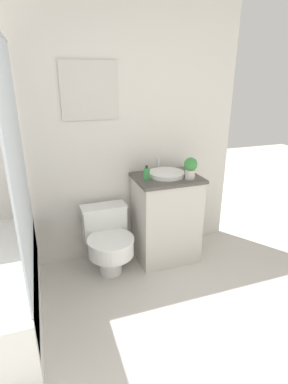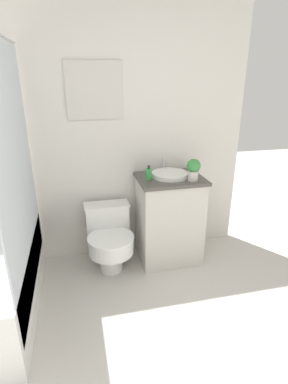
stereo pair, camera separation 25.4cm
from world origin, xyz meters
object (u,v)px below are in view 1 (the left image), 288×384
Objects in this scene: sink at (166,174)px; soap_bottle at (147,174)px; toilet at (108,238)px; potted_plant at (190,167)px.

sink and soap_bottle have the same top height.
potted_plant is at bearing -7.91° from toilet.
soap_bottle is at bearing 163.97° from potted_plant.
potted_plant is at bearing -16.03° from soap_bottle.
potted_plant is (0.17, -0.15, 0.09)m from sink.
soap_bottle reaches higher than toilet.
sink is 1.89× the size of potted_plant.
toilet is 0.70m from soap_bottle.
potted_plant is at bearing -42.23° from sink.
potted_plant reaches higher than toilet.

